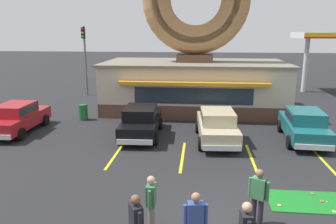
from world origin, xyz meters
TOP-DOWN VIEW (x-y plane):
  - ground_plane at (0.00, 0.00)m, footprint 160.00×160.00m
  - donut_shop_building at (-1.17, 13.94)m, footprint 12.30×6.75m
  - mini_donut_near_left at (3.23, 1.41)m, footprint 0.13×0.13m
  - mini_donut_near_right at (3.39, 0.80)m, footprint 0.13×0.13m
  - mini_donut_mid_left at (1.81, 1.02)m, footprint 0.13×0.13m
  - mini_donut_mid_right at (3.10, 1.91)m, footprint 0.13×0.13m
  - golf_ball at (3.39, 1.40)m, footprint 0.04×0.04m
  - car_champagne at (0.12, 7.23)m, footprint 2.18×4.65m
  - car_red at (-10.61, 7.70)m, footprint 2.03×4.59m
  - car_black at (-3.79, 7.64)m, footprint 2.11×4.62m
  - car_teal at (4.44, 7.72)m, footprint 2.20×4.66m
  - pedestrian_blue_sweater_man at (-2.00, -0.64)m, footprint 0.25×0.60m
  - pedestrian_leather_jacket_man at (-0.80, -1.57)m, footprint 0.59×0.29m
  - pedestrian_beanie_man at (0.92, -0.06)m, footprint 0.53×0.40m
  - trash_bin at (-7.98, 10.56)m, footprint 0.57×0.57m
  - traffic_light_pole at (-10.49, 18.47)m, footprint 0.28×0.47m
  - parking_stripe_far_left at (-4.46, 5.00)m, footprint 0.12×3.60m
  - parking_stripe_left at (-1.46, 5.00)m, footprint 0.12×3.60m
  - parking_stripe_mid_left at (1.54, 5.00)m, footprint 0.12×3.60m
  - parking_stripe_centre at (4.54, 5.00)m, footprint 0.12×3.60m

SIDE VIEW (x-z plane):
  - ground_plane at x=0.00m, z-range 0.00..0.00m
  - parking_stripe_far_left at x=-4.46m, z-range 0.00..0.01m
  - parking_stripe_left at x=-1.46m, z-range 0.00..0.01m
  - parking_stripe_mid_left at x=1.54m, z-range 0.00..0.01m
  - parking_stripe_centre at x=4.54m, z-range 0.00..0.01m
  - mini_donut_near_left at x=3.23m, z-range 0.03..0.07m
  - mini_donut_near_right at x=3.39m, z-range 0.03..0.07m
  - mini_donut_mid_left at x=1.81m, z-range 0.03..0.07m
  - mini_donut_mid_right at x=3.10m, z-range 0.03..0.07m
  - golf_ball at x=3.39m, z-range 0.03..0.07m
  - trash_bin at x=-7.98m, z-range 0.01..0.99m
  - car_champagne at x=0.12m, z-range 0.07..1.67m
  - car_red at x=-10.61m, z-range 0.07..1.67m
  - car_black at x=-3.79m, z-range 0.07..1.67m
  - car_teal at x=4.44m, z-range 0.07..1.67m
  - pedestrian_blue_sweater_man at x=-2.00m, z-range 0.09..1.71m
  - pedestrian_leather_jacket_man at x=-0.80m, z-range 0.09..1.78m
  - pedestrian_beanie_man at x=0.92m, z-range 0.09..1.79m
  - traffic_light_pole at x=-10.49m, z-range 0.81..6.61m
  - donut_shop_building at x=-1.17m, z-range -1.74..9.22m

